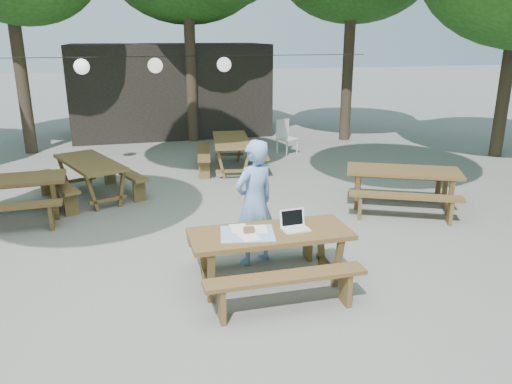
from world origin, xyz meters
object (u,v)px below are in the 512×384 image
object	(u,v)px
plastic_chair	(287,144)
main_picnic_table	(270,258)
woman	(254,203)
picnic_table_nw	(6,199)

from	to	relation	value
plastic_chair	main_picnic_table	bearing A→B (deg)	-133.60
main_picnic_table	woman	bearing A→B (deg)	90.70
main_picnic_table	plastic_chair	world-z (taller)	plastic_chair
woman	plastic_chair	world-z (taller)	woman
picnic_table_nw	plastic_chair	bearing A→B (deg)	27.14
main_picnic_table	plastic_chair	xyz separation A→B (m)	(2.52, 7.07, -0.13)
picnic_table_nw	plastic_chair	world-z (taller)	plastic_chair
woman	plastic_chair	distance (m)	6.83
picnic_table_nw	woman	xyz separation A→B (m)	(3.72, -2.65, 0.49)
picnic_table_nw	woman	size ratio (longest dim) A/B	1.16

